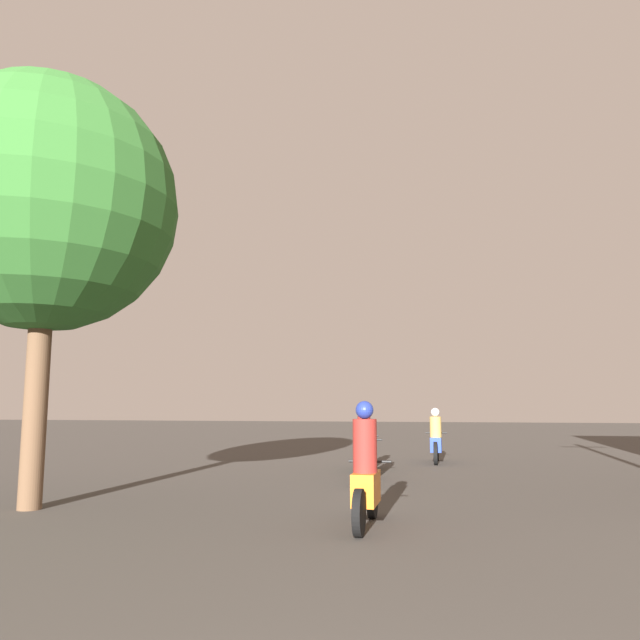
# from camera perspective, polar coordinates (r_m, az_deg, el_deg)

# --- Properties ---
(motorcycle_orange) EXTENTS (0.60, 1.90, 1.65)m
(motorcycle_orange) POSITION_cam_1_polar(r_m,az_deg,el_deg) (8.53, 4.20, -14.04)
(motorcycle_orange) COLOR black
(motorcycle_orange) RESTS_ON ground_plane
(motorcycle_white) EXTENTS (0.60, 2.15, 1.54)m
(motorcycle_white) POSITION_cam_1_polar(r_m,az_deg,el_deg) (13.35, 4.18, -11.91)
(motorcycle_white) COLOR black
(motorcycle_white) RESTS_ON ground_plane
(motorcycle_green) EXTENTS (0.60, 2.04, 1.55)m
(motorcycle_green) POSITION_cam_1_polar(r_m,az_deg,el_deg) (15.74, 4.09, -11.29)
(motorcycle_green) COLOR black
(motorcycle_green) RESTS_ON ground_plane
(motorcycle_blue) EXTENTS (0.60, 1.98, 1.51)m
(motorcycle_blue) POSITION_cam_1_polar(r_m,az_deg,el_deg) (18.00, 10.56, -10.80)
(motorcycle_blue) COLOR black
(motorcycle_blue) RESTS_ON ground_plane
(street_tree) EXTENTS (4.20, 4.20, 6.96)m
(street_tree) POSITION_cam_1_polar(r_m,az_deg,el_deg) (11.31, -23.62, 9.60)
(street_tree) COLOR brown
(street_tree) RESTS_ON ground_plane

